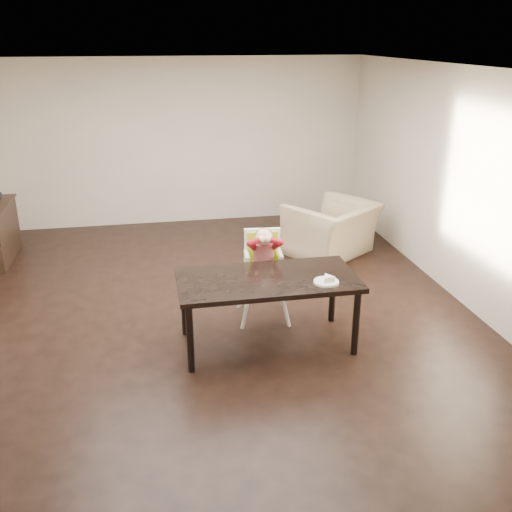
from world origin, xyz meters
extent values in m
plane|color=black|center=(0.00, 0.00, 0.00)|extent=(7.00, 7.00, 0.00)
cube|color=beige|center=(0.00, 3.50, 1.35)|extent=(6.00, 0.02, 2.70)
cube|color=beige|center=(0.00, -3.50, 1.35)|extent=(6.00, 0.02, 2.70)
cube|color=beige|center=(3.00, 0.00, 1.35)|extent=(0.02, 7.00, 2.70)
cube|color=white|center=(0.00, 0.00, 2.70)|extent=(6.00, 7.00, 0.02)
cube|color=black|center=(0.50, -0.89, 0.72)|extent=(1.80, 0.90, 0.05)
cylinder|color=black|center=(-0.32, -1.26, 0.35)|extent=(0.07, 0.07, 0.70)
cylinder|color=black|center=(1.32, -1.26, 0.35)|extent=(0.07, 0.07, 0.70)
cylinder|color=black|center=(-0.32, -0.52, 0.35)|extent=(0.07, 0.07, 0.70)
cylinder|color=black|center=(1.32, -0.52, 0.35)|extent=(0.07, 0.07, 0.70)
cylinder|color=white|center=(0.36, -0.46, 0.28)|extent=(0.04, 0.04, 0.57)
cylinder|color=white|center=(0.76, -0.50, 0.28)|extent=(0.04, 0.04, 0.57)
cylinder|color=white|center=(0.40, -0.06, 0.28)|extent=(0.04, 0.04, 0.57)
cylinder|color=white|center=(0.80, -0.10, 0.28)|extent=(0.04, 0.04, 0.57)
cube|color=white|center=(0.58, -0.28, 0.57)|extent=(0.44, 0.40, 0.05)
cube|color=#B5D81B|center=(0.58, -0.28, 0.60)|extent=(0.35, 0.33, 0.03)
cube|color=white|center=(0.60, -0.12, 0.80)|extent=(0.41, 0.09, 0.42)
cube|color=#B5D81B|center=(0.60, -0.15, 0.79)|extent=(0.34, 0.05, 0.38)
cube|color=black|center=(0.52, -0.22, 0.79)|extent=(0.05, 0.18, 0.02)
cube|color=black|center=(0.65, -0.23, 0.79)|extent=(0.05, 0.18, 0.02)
cylinder|color=red|center=(0.58, -0.28, 0.75)|extent=(0.25, 0.25, 0.27)
sphere|color=beige|center=(0.58, -0.30, 0.97)|extent=(0.20, 0.20, 0.18)
ellipsoid|color=brown|center=(0.58, -0.27, 0.99)|extent=(0.20, 0.19, 0.14)
sphere|color=beige|center=(0.54, -0.39, 0.98)|extent=(0.09, 0.09, 0.08)
sphere|color=beige|center=(0.61, -0.40, 0.98)|extent=(0.09, 0.09, 0.08)
cylinder|color=white|center=(1.03, -1.12, 0.76)|extent=(0.31, 0.31, 0.02)
torus|color=white|center=(1.03, -1.12, 0.77)|extent=(0.31, 0.31, 0.01)
imported|color=tan|center=(1.96, 1.51, 0.51)|extent=(1.39, 1.28, 1.02)
camera|label=1|loc=(-0.61, -5.99, 3.02)|focal=40.00mm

